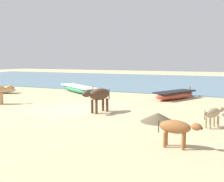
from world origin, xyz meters
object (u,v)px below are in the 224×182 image
cow_second_adult_dark (99,95)px  calf_near_dun (213,113)px  fishing_boat_1 (78,89)px  calf_far_brown (176,128)px  fishing_boat_0 (175,95)px

cow_second_adult_dark → calf_near_dun: bearing=98.3°
fishing_boat_1 → calf_far_brown: 11.85m
fishing_boat_1 → calf_near_dun: 10.75m
fishing_boat_0 → cow_second_adult_dark: (-2.15, -5.10, 0.48)m
fishing_boat_0 → calf_far_brown: calf_far_brown is taller
calf_far_brown → cow_second_adult_dark: cow_second_adult_dark is taller
fishing_boat_0 → cow_second_adult_dark: size_ratio=2.08×
fishing_boat_1 → calf_near_dun: size_ratio=4.73×
cow_second_adult_dark → fishing_boat_0: bearing=173.8°
fishing_boat_0 → fishing_boat_1: (-6.50, 0.35, -0.00)m
calf_near_dun → fishing_boat_1: bearing=86.7°
calf_near_dun → cow_second_adult_dark: 4.54m
calf_far_brown → cow_second_adult_dark: size_ratio=0.71×
fishing_boat_0 → cow_second_adult_dark: cow_second_adult_dark is taller
calf_far_brown → cow_second_adult_dark: bearing=141.3°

